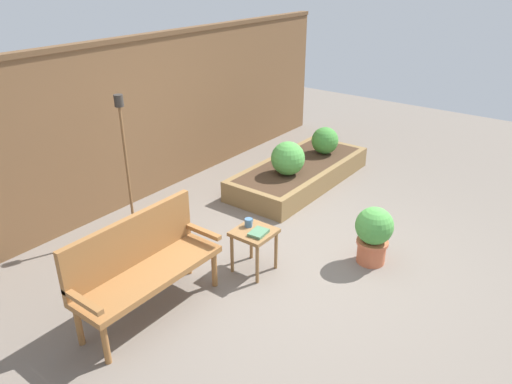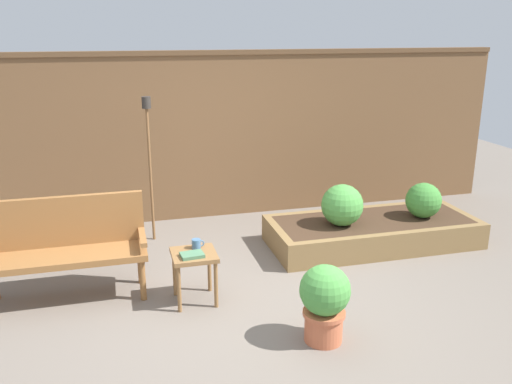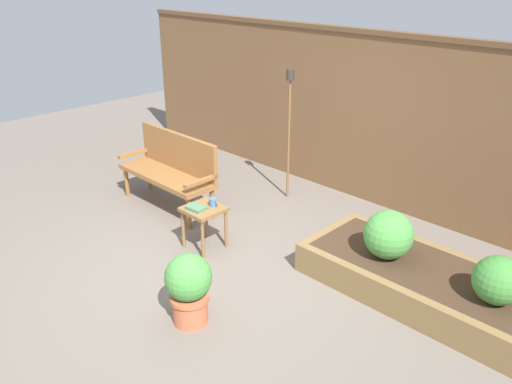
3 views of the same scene
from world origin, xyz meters
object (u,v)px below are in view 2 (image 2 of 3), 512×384
Objects in this scene: shrub_far_corner at (423,200)px; cup_on_table at (197,244)px; shrub_near_bench at (342,205)px; garden_bench at (66,241)px; side_table at (194,261)px; tiki_torch at (149,144)px; book_on_table at (192,255)px; potted_boxwood at (325,300)px.

cup_on_table is at bearing -166.37° from shrub_far_corner.
garden_bench is at bearing -173.23° from shrub_near_bench.
cup_on_table reaches higher than side_table.
cup_on_table is (0.04, 0.10, 0.13)m from side_table.
book_on_table is at bearing -82.88° from tiki_torch.
side_table is 0.13m from book_on_table.
cup_on_table is at bearing -79.59° from tiki_torch.
book_on_table is at bearing -110.90° from cup_on_table.
shrub_far_corner is at bearing 10.76° from book_on_table.
garden_bench is 3.00× the size of side_table.
book_on_table is 2.00m from shrub_near_bench.
side_table is 1.29m from potted_boxwood.
potted_boxwood is at bearing -66.09° from tiki_torch.
garden_bench is at bearing -174.98° from shrub_far_corner.
garden_bench is at bearing 159.20° from side_table.
side_table is 1.17× the size of shrub_far_corner.
shrub_near_bench reaches higher than cup_on_table.
shrub_near_bench is 2.29m from tiki_torch.
tiki_torch is at bearing 91.18° from book_on_table.
garden_bench reaches higher than shrub_near_bench.
shrub_far_corner is at bearing 41.65° from potted_boxwood.
garden_bench reaches higher than cup_on_table.
side_table is at bearing 64.85° from book_on_table.
tiki_torch is (-0.21, 1.72, 0.67)m from book_on_table.
book_on_table is 0.31× the size of potted_boxwood.
garden_bench is 12.24× the size of cup_on_table.
shrub_far_corner is (1.90, 1.69, 0.14)m from potted_boxwood.
garden_bench is 7.14× the size of book_on_table.
potted_boxwood reaches higher than side_table.
shrub_near_bench is at bearing -180.00° from shrub_far_corner.
potted_boxwood is 2.92m from tiki_torch.
garden_bench is at bearing 149.34° from book_on_table.
shrub_far_corner is at bearing 5.02° from garden_bench.
potted_boxwood is at bearing -138.35° from shrub_far_corner.
shrub_far_corner is 0.24× the size of tiki_torch.
cup_on_table is 2.84m from shrub_far_corner.
shrub_near_bench is (1.74, 0.67, 0.01)m from cup_on_table.
book_on_table is 1.26m from potted_boxwood.
shrub_far_corner reaches higher than potted_boxwood.
book_on_table is 2.95m from shrub_far_corner.
shrub_near_bench is at bearing 6.77° from garden_bench.
shrub_near_bench reaches higher than shrub_far_corner.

